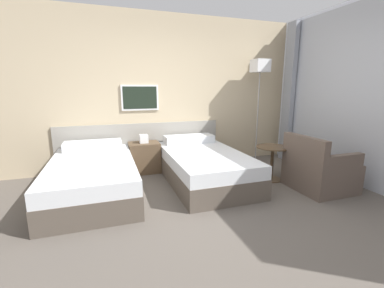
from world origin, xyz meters
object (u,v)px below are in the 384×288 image
bed_near_door (93,176)px  side_table (272,156)px  floor_lamp (260,74)px  nightstand (144,157)px  armchair (319,171)px  bed_near_window (203,165)px

bed_near_door → side_table: bearing=-6.9°
floor_lamp → side_table: (-0.31, -0.96, -1.30)m
bed_near_door → side_table: 2.68m
nightstand → floor_lamp: floor_lamp is taller
floor_lamp → nightstand: bearing=177.8°
armchair → bed_near_window: bearing=58.6°
bed_near_window → armchair: bearing=-31.0°
nightstand → floor_lamp: size_ratio=0.34×
bed_near_window → nightstand: (-0.81, 0.72, 0.02)m
side_table → armchair: 0.68m
bed_near_door → floor_lamp: size_ratio=1.01×
floor_lamp → armchair: size_ratio=2.45×
bed_near_window → armchair: size_ratio=2.47×
bed_near_door → nightstand: 1.09m
nightstand → side_table: size_ratio=1.21×
side_table → bed_near_window: bearing=162.8°
nightstand → armchair: (2.25, -1.59, 0.00)m
nightstand → armchair: size_ratio=0.83×
bed_near_window → side_table: bed_near_window is taller
bed_near_door → armchair: 3.18m
nightstand → armchair: bearing=-35.2°
bed_near_door → bed_near_window: size_ratio=1.00×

